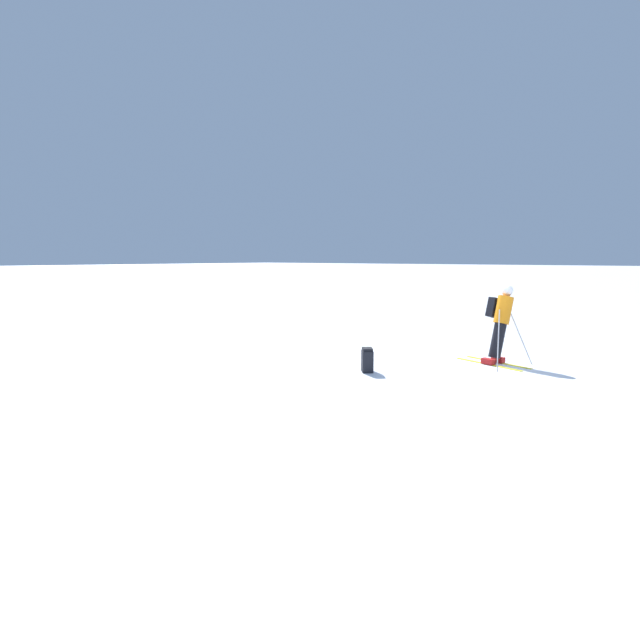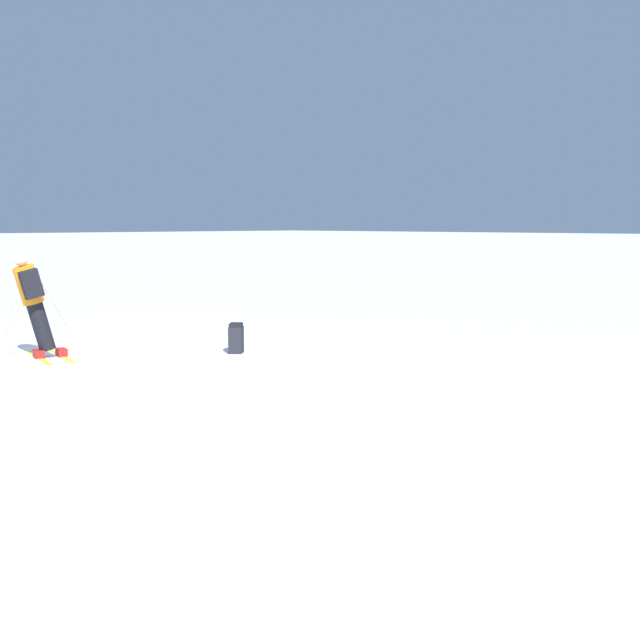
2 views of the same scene
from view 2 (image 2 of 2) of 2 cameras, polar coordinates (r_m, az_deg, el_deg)
The scene contains 3 objects.
ground_plane at distance 15.27m, azimuth -15.01°, elevation -2.08°, with size 300.00×300.00×0.00m, color white.
skier at distance 14.80m, azimuth -17.90°, elevation 1.36°, with size 1.35×1.72×1.77m.
spare_backpack at distance 14.84m, azimuth -5.39°, elevation -1.18°, with size 0.37×0.36×0.50m.
Camera 2 is at (7.72, 12.99, 2.17)m, focal length 50.00 mm.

